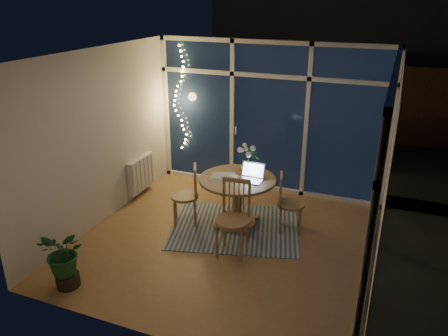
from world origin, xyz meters
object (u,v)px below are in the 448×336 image
Objects in this scene: dining_table at (237,202)px; flower_vase at (246,167)px; chair_left at (184,195)px; chair_right at (291,203)px; potted_plant at (65,259)px; chair_front at (232,219)px; laptop at (250,172)px.

dining_table is 0.54m from flower_vase.
chair_left is 1.59m from chair_right.
chair_right is 1.18× the size of potted_plant.
flower_vase is (-0.16, 0.99, 0.35)m from chair_front.
chair_front is (0.97, -0.53, 0.05)m from chair_left.
chair_right is (0.79, 0.14, 0.06)m from dining_table.
laptop is 0.47× the size of potted_plant.
chair_left is 1.11m from chair_front.
chair_front is (-0.57, -0.90, 0.07)m from chair_right.
dining_table is 3.16× the size of laptop.
flower_vase is at bearing 59.22° from potted_plant.
flower_vase reaches higher than chair_right.
laptop is at bearing -60.27° from flower_vase.
potted_plant is (-1.58, -1.40, -0.14)m from chair_front.
flower_vase is at bearing 68.89° from chair_right.
chair_front reaches higher than potted_plant.
chair_front is at bearing -81.11° from flower_vase.
dining_table is 1.08× the size of chair_front.
dining_table is 0.81m from chair_front.
chair_left is (-0.76, -0.24, 0.09)m from dining_table.
dining_table is 0.80m from chair_right.
potted_plant is at bearing -123.73° from laptop.
flower_vase reaches higher than chair_left.
potted_plant is at bearing 122.94° from chair_right.
flower_vase is (-0.73, 0.09, 0.43)m from chair_right.
chair_front reaches higher than chair_left.
chair_front is at bearing 36.64° from chair_left.
chair_front is at bearing -74.46° from dining_table.
chair_right is at bearing 9.92° from dining_table.
chair_left is at bearing 72.43° from potted_plant.
chair_right is at bearing -7.14° from flower_vase.
dining_table is at bearing 177.44° from laptop.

